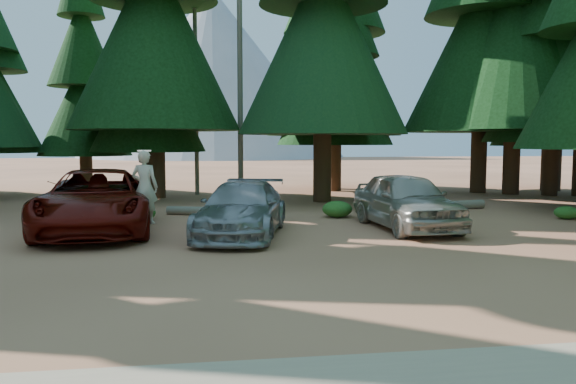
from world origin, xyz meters
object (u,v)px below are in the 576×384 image
Objects in this scene: silver_minivan_center at (242,209)px; frisbee_player at (145,187)px; red_pickup at (97,201)px; silver_minivan_right at (406,201)px; log_right at (424,206)px; log_mid at (217,211)px; log_left at (91,213)px.

frisbee_player is (-2.57, 0.26, 0.61)m from silver_minivan_center.
red_pickup is 4.16m from silver_minivan_center.
silver_minivan_right is 7.40m from frisbee_player.
red_pickup is 11.41m from log_right.
frisbee_player is (-7.38, -0.33, 0.51)m from silver_minivan_right.
log_mid is 7.51m from log_right.
silver_minivan_center is at bearing -57.49° from log_left.
log_mid is at bearing 37.92° from red_pickup.
silver_minivan_center is 2.66m from frisbee_player.
silver_minivan_center reaches higher than log_left.
frisbee_player is at bearing -37.35° from red_pickup.
log_left is (-0.84, 3.30, -0.74)m from red_pickup.
log_mid is at bearing -17.41° from log_left.
frisbee_player is 4.92m from log_left.
silver_minivan_center is 2.53× the size of frisbee_player.
frisbee_player is 10.44m from log_right.
silver_minivan_right reaches higher than log_right.
silver_minivan_right reaches higher than silver_minivan_center.
log_left is at bearing 154.39° from silver_minivan_right.
silver_minivan_center is 1.29× the size of log_left.
log_mid is at bearing -100.31° from frisbee_player.
log_right is (11.72, 0.05, 0.03)m from log_left.
red_pickup is at bearing -90.43° from log_left.
log_right is (2.09, 3.92, -0.66)m from silver_minivan_right.
silver_minivan_right is at bearing -36.64° from log_left.
log_left is at bearing 150.64° from silver_minivan_center.
silver_minivan_center reaches higher than log_mid.
log_right is at bearing 46.62° from silver_minivan_center.
log_right is at bearing 12.42° from red_pickup.
silver_minivan_center is 4.35m from log_mid.
red_pickup is 1.23× the size of log_right.
log_mid reaches higher than log_left.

